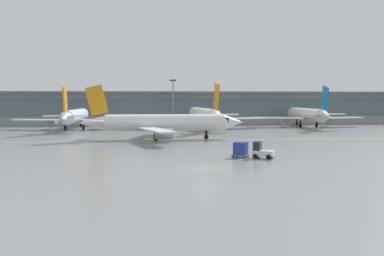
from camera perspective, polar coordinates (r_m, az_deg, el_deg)
name	(u,v)px	position (r m, az deg, el deg)	size (l,w,h in m)	color
ground_plane	(206,168)	(47.55, 1.77, -5.24)	(400.00, 400.00, 0.00)	gray
taxiway_centreline_stripe	(166,140)	(79.24, -3.41, -1.60)	(110.00, 0.36, 0.01)	yellow
terminal_concourse	(167,107)	(133.86, -3.25, 2.71)	(204.09, 11.00, 9.60)	#9EA3A8
gate_airplane_1	(75,116)	(111.22, -14.85, 1.47)	(29.75, 31.90, 10.59)	white
gate_airplane_2	(204,115)	(109.92, 1.58, 1.66)	(31.25, 33.70, 11.16)	white
gate_airplane_3	(307,115)	(120.85, 14.61, 1.67)	(30.13, 32.38, 10.73)	silver
taxiing_regional_jet	(163,123)	(80.99, -3.76, 0.64)	(30.21, 28.19, 10.04)	white
baggage_tug	(262,151)	(56.03, 8.98, -2.98)	(2.95, 2.55, 2.10)	silver
cargo_dolly_lead	(241,149)	(56.78, 6.31, -2.71)	(2.62, 2.44, 1.94)	#595B60
apron_light_mast_1	(173,100)	(124.54, -2.48, 3.64)	(1.80, 0.36, 12.85)	gray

